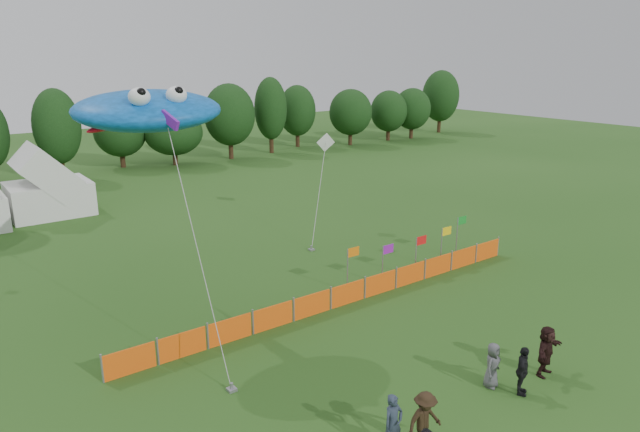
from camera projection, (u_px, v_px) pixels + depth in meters
ground at (431, 415)px, 18.15m from camera, size 160.00×160.00×0.00m
treeline at (85, 130)px, 52.69m from camera, size 104.57×8.78×8.36m
tent_right at (48, 188)px, 40.03m from camera, size 5.42×4.33×3.82m
barrier_fence at (347, 294)px, 26.00m from camera, size 21.90×0.06×1.00m
flag_row at (414, 247)px, 29.37m from camera, size 8.73×0.81×2.28m
spectator_a at (393, 424)px, 16.27m from camera, size 0.66×0.44×1.81m
spectator_c at (425, 421)px, 16.36m from camera, size 1.24×0.78×1.83m
spectator_d at (522, 371)px, 19.02m from camera, size 1.09×0.91×1.74m
spectator_e at (492, 365)px, 19.49m from camera, size 0.91×0.72×1.62m
spectator_f at (546, 351)px, 20.17m from camera, size 1.81×0.91×1.87m
stingray_kite at (145, 110)px, 21.62m from camera, size 6.41×13.10×10.00m
small_kite_white at (322, 168)px, 35.93m from camera, size 4.70×4.19×6.12m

